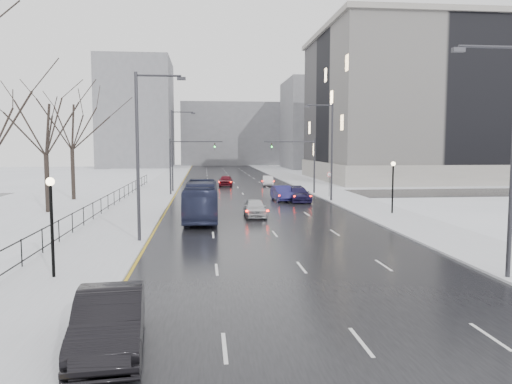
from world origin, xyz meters
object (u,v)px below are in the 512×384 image
object	(u,v)px
bus	(201,200)
sedan_right_distant	(268,181)
mast_signal_left	(180,160)
sedan_right_near	(282,193)
streetlight_l_far	(174,147)
sedan_center_near	(255,208)
streetlight_r_mid	(330,147)
tree_park_d	(48,213)
streetlight_r_near	(508,149)
tree_park_e	(74,200)
lamppost_r_mid	(393,180)
no_uturn_sign	(329,177)
lamppost_l	(51,213)
sedan_left_near	(109,321)
sedan_center_far	(226,180)
streetlight_l_near	(141,148)
mast_signal_right	(305,160)
sedan_right_far	(298,194)

from	to	relation	value
bus	sedan_right_distant	bearing A→B (deg)	74.35
mast_signal_left	sedan_right_near	bearing A→B (deg)	-32.51
streetlight_l_far	sedan_center_near	size ratio (longest dim) A/B	2.35
streetlight_r_mid	sedan_right_near	size ratio (longest dim) A/B	2.11
tree_park_d	streetlight_r_mid	world-z (taller)	streetlight_r_mid
streetlight_r_near	streetlight_r_mid	world-z (taller)	same
bus	sedan_right_distant	distance (m)	32.80
streetlight_r_mid	sedan_right_near	bearing A→B (deg)	166.75
tree_park_e	sedan_right_near	world-z (taller)	tree_park_e
tree_park_e	sedan_right_near	size ratio (longest dim) A/B	2.85
lamppost_r_mid	no_uturn_sign	distance (m)	14.13
tree_park_e	sedan_right_distant	size ratio (longest dim) A/B	3.20
mast_signal_left	sedan_center_near	distance (m)	19.67
bus	sedan_right_distant	size ratio (longest dim) A/B	2.49
sedan_right_near	mast_signal_left	bearing A→B (deg)	143.24
lamppost_l	sedan_left_near	distance (m)	8.99
streetlight_r_mid	tree_park_d	bearing A→B (deg)	-166.99
streetlight_l_far	sedan_center_far	distance (m)	11.90
tree_park_e	streetlight_r_near	distance (m)	43.39
streetlight_l_near	lamppost_r_mid	size ratio (longest dim) A/B	2.34
no_uturn_sign	lamppost_l	bearing A→B (deg)	-122.26
mast_signal_right	bus	xyz separation A→B (m)	(-12.13, -18.90, -2.60)
sedan_center_near	streetlight_r_near	bearing A→B (deg)	-65.73
streetlight_r_mid	sedan_right_distant	size ratio (longest dim) A/B	2.37
streetlight_l_near	sedan_right_distant	bearing A→B (deg)	72.65
mast_signal_right	sedan_right_far	size ratio (longest dim) A/B	1.27
no_uturn_sign	sedan_center_far	world-z (taller)	no_uturn_sign
streetlight_l_far	sedan_left_near	xyz separation A→B (m)	(0.97, -47.89, -4.72)
mast_signal_left	sedan_right_distant	world-z (taller)	mast_signal_left
tree_park_d	mast_signal_right	world-z (taller)	mast_signal_right
sedan_right_near	streetlight_r_near	bearing A→B (deg)	-85.72
streetlight_r_mid	lamppost_r_mid	size ratio (longest dim) A/B	2.34
streetlight_r_near	lamppost_r_mid	size ratio (longest dim) A/B	2.34
sedan_left_near	sedan_right_far	size ratio (longest dim) A/B	1.01
mast_signal_left	sedan_left_near	world-z (taller)	mast_signal_left
tree_park_e	mast_signal_right	size ratio (longest dim) A/B	2.08
mast_signal_left	sedan_center_near	bearing A→B (deg)	-69.39
tree_park_d	sedan_right_distant	world-z (taller)	tree_park_d
sedan_right_far	sedan_center_near	bearing A→B (deg)	-119.38
tree_park_d	lamppost_l	world-z (taller)	tree_park_d
streetlight_r_mid	bus	bearing A→B (deg)	-139.94
streetlight_l_far	mast_signal_left	size ratio (longest dim) A/B	1.54
sedan_left_near	streetlight_l_far	bearing A→B (deg)	85.62
tree_park_e	lamppost_l	xyz separation A→B (m)	(7.20, -32.00, 2.94)
streetlight_r_near	mast_signal_left	xyz separation A→B (m)	(-15.49, 38.00, -1.51)
sedan_left_near	no_uturn_sign	bearing A→B (deg)	62.11
streetlight_r_near	sedan_left_near	bearing A→B (deg)	-159.03
tree_park_d	streetlight_r_mid	size ratio (longest dim) A/B	1.25
streetlight_r_near	streetlight_r_mid	xyz separation A→B (m)	(0.00, 30.00, 0.00)
no_uturn_sign	sedan_right_distant	size ratio (longest dim) A/B	0.64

